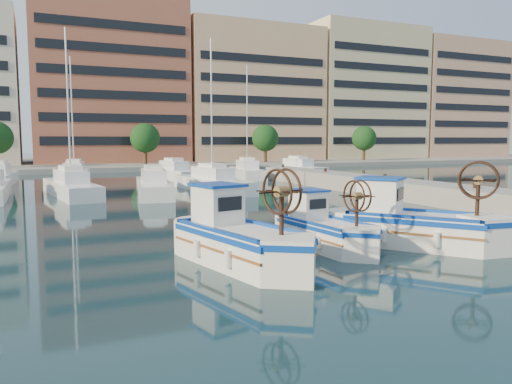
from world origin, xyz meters
The scene contains 8 objects.
ground centered at (0.00, 0.00, 0.00)m, with size 300.00×300.00×0.00m, color #183A40.
quay centered at (13.00, 8.00, 0.60)m, with size 3.00×60.00×1.20m, color gray.
waterfront centered at (9.23, 65.04, 11.10)m, with size 180.00×40.00×25.60m.
hill_east centered at (140.00, 110.00, 0.00)m, with size 160.00×160.00×50.00m, color slate.
yacht_marina centered at (-3.04, 27.61, 0.53)m, with size 37.72×23.38×11.50m.
fishing_boat_a centered at (-4.08, -0.30, 0.87)m, with size 3.06×5.20×3.15m.
fishing_boat_b centered at (-0.30, 0.71, 0.72)m, with size 2.09×4.28×2.62m.
fishing_boat_c centered at (2.80, -0.40, 0.88)m, with size 4.64×5.17×3.21m.
Camera 1 is at (-9.85, -14.69, 3.93)m, focal length 35.00 mm.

